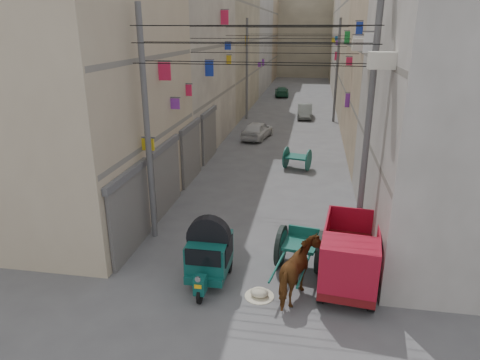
% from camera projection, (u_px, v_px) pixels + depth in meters
% --- Properties ---
extents(building_row_left, '(8.00, 62.00, 14.00)m').
position_uv_depth(building_row_left, '(211.00, 37.00, 40.44)').
color(building_row_left, tan).
rests_on(building_row_left, ground).
extents(building_row_right, '(8.00, 62.00, 14.00)m').
position_uv_depth(building_row_right, '(387.00, 37.00, 37.90)').
color(building_row_right, '#ADA7A2').
rests_on(building_row_right, ground).
extents(end_cap_building, '(22.00, 10.00, 13.00)m').
position_uv_depth(end_cap_building, '(305.00, 33.00, 68.76)').
color(end_cap_building, tan).
rests_on(end_cap_building, ground).
extents(shutters_left, '(0.18, 14.40, 2.88)m').
position_uv_depth(shutters_left, '(180.00, 162.00, 19.39)').
color(shutters_left, '#48474C').
rests_on(shutters_left, ground).
extents(signboards, '(8.22, 40.52, 5.67)m').
position_uv_depth(signboards, '(285.00, 88.00, 28.60)').
color(signboards, purple).
rests_on(signboards, ground).
extents(ac_units, '(0.70, 6.55, 3.35)m').
position_uv_depth(ac_units, '(374.00, 21.00, 13.69)').
color(ac_units, beige).
rests_on(ac_units, ground).
extents(utility_poles, '(7.40, 22.20, 8.00)m').
position_uv_depth(utility_poles, '(280.00, 89.00, 24.08)').
color(utility_poles, '#535254').
rests_on(utility_poles, ground).
extents(overhead_cables, '(7.40, 22.52, 1.12)m').
position_uv_depth(overhead_cables, '(277.00, 38.00, 20.74)').
color(overhead_cables, black).
rests_on(overhead_cables, ground).
extents(auto_rickshaw, '(1.29, 2.26, 1.59)m').
position_uv_depth(auto_rickshaw, '(209.00, 253.00, 12.68)').
color(auto_rickshaw, black).
rests_on(auto_rickshaw, ground).
extents(tonga_cart, '(1.60, 3.11, 1.34)m').
position_uv_depth(tonga_cart, '(300.00, 248.00, 13.42)').
color(tonga_cart, black).
rests_on(tonga_cart, ground).
extents(mini_truck, '(1.91, 3.62, 1.95)m').
position_uv_depth(mini_truck, '(349.00, 262.00, 12.16)').
color(mini_truck, black).
rests_on(mini_truck, ground).
extents(second_cart, '(1.57, 1.45, 1.17)m').
position_uv_depth(second_cart, '(297.00, 158.00, 23.03)').
color(second_cart, '#114E43').
rests_on(second_cart, ground).
extents(feed_sack, '(0.52, 0.42, 0.26)m').
position_uv_depth(feed_sack, '(259.00, 292.00, 12.15)').
color(feed_sack, beige).
rests_on(feed_sack, ground).
extents(horse, '(1.39, 2.14, 1.67)m').
position_uv_depth(horse, '(300.00, 272.00, 11.86)').
color(horse, '#5F2916').
rests_on(horse, ground).
extents(distant_car_white, '(2.09, 3.74, 1.20)m').
position_uv_depth(distant_car_white, '(257.00, 130.00, 29.48)').
color(distant_car_white, silver).
rests_on(distant_car_white, ground).
extents(distant_car_grey, '(1.25, 3.42, 1.12)m').
position_uv_depth(distant_car_grey, '(305.00, 111.00, 36.38)').
color(distant_car_grey, slate).
rests_on(distant_car_grey, ground).
extents(distant_car_green, '(1.78, 3.75, 1.06)m').
position_uv_depth(distant_car_green, '(282.00, 92.00, 47.98)').
color(distant_car_green, '#1D563B').
rests_on(distant_car_green, ground).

